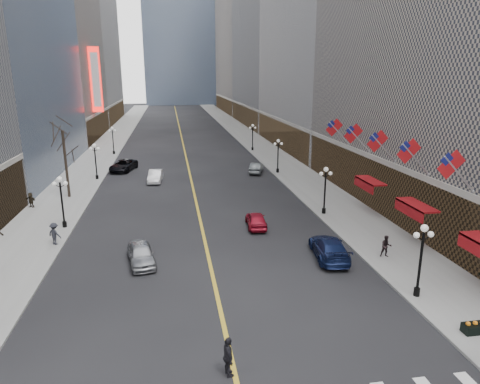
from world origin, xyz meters
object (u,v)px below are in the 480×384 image
object	(u,v)px
car_nb_mid	(155,176)
streetlamp_east_0	(421,253)
car_nb_near	(141,254)
car_sb_near	(329,248)
streetlamp_west_1	(61,197)
car_nb_far	(123,165)
streetlamp_east_1	(325,185)
streetlamp_west_2	(95,158)
streetlamp_west_3	(113,138)
car_sb_mid	(256,220)
car_sb_far	(256,168)
streetlamp_east_2	(278,152)
streetlamp_east_3	(253,134)

from	to	relation	value
car_nb_mid	streetlamp_east_0	bearing A→B (deg)	-58.46
car_nb_near	car_sb_near	world-z (taller)	car_sb_near
streetlamp_west_1	car_nb_mid	size ratio (longest dim) A/B	1.02
car_nb_far	streetlamp_east_1	bearing A→B (deg)	-32.46
streetlamp_west_2	car_nb_far	size ratio (longest dim) A/B	0.81
streetlamp_west_2	car_nb_mid	bearing A→B (deg)	-16.08
streetlamp_west_3	car_sb_mid	bearing A→B (deg)	-66.66
streetlamp_west_3	car_sb_mid	world-z (taller)	streetlamp_west_3
car_nb_far	car_nb_mid	bearing A→B (deg)	-42.08
car_sb_far	streetlamp_east_2	bearing A→B (deg)	-176.22
streetlamp_west_2	car_sb_near	world-z (taller)	streetlamp_west_2
streetlamp_west_1	streetlamp_east_1	bearing A→B (deg)	0.00
streetlamp_east_0	car_nb_near	size ratio (longest dim) A/B	1.04
streetlamp_west_3	car_nb_near	bearing A→B (deg)	-81.02
streetlamp_east_0	streetlamp_east_1	size ratio (longest dim) A/B	1.00
streetlamp_east_0	car_nb_near	xyz separation A→B (m)	(-16.59, 7.62, -2.16)
streetlamp_east_1	car_nb_near	bearing A→B (deg)	-153.20
car_sb_mid	streetlamp_west_1	bearing A→B (deg)	-3.78
streetlamp_west_2	car_nb_near	bearing A→B (deg)	-75.12
streetlamp_west_3	car_sb_far	xyz separation A→B (m)	(20.80, -17.24, -2.19)
car_sb_mid	car_nb_far	bearing A→B (deg)	-57.37
car_nb_far	car_sb_mid	world-z (taller)	car_nb_far
streetlamp_west_1	car_sb_far	size ratio (longest dim) A/B	1.05
streetlamp_east_1	car_sb_far	bearing A→B (deg)	98.49
streetlamp_west_1	streetlamp_east_0	bearing A→B (deg)	-34.14
streetlamp_east_3	streetlamp_west_1	world-z (taller)	same
streetlamp_west_3	streetlamp_west_1	bearing A→B (deg)	-90.00
car_nb_far	car_sb_mid	bearing A→B (deg)	-46.10
car_nb_far	streetlamp_west_1	bearing A→B (deg)	-81.46
streetlamp_west_2	car_nb_near	xyz separation A→B (m)	(7.01, -26.38, -2.16)
streetlamp_east_1	car_sb_near	xyz separation A→B (m)	(-3.10, -9.57, -2.12)
streetlamp_west_3	car_sb_near	world-z (taller)	streetlamp_west_3
streetlamp_west_2	car_nb_far	world-z (taller)	streetlamp_west_2
streetlamp_west_1	streetlamp_west_3	bearing A→B (deg)	90.00
car_sb_mid	streetlamp_east_0	bearing A→B (deg)	121.51
streetlamp_west_2	streetlamp_west_3	world-z (taller)	same
streetlamp_east_0	car_sb_far	bearing A→B (deg)	94.61
streetlamp_west_3	car_sb_mid	xyz separation A→B (m)	(16.53, -38.31, -2.21)
car_sb_mid	car_sb_far	xyz separation A→B (m)	(4.27, 21.07, 0.03)
streetlamp_west_1	car_sb_far	distance (m)	28.09
streetlamp_east_0	car_sb_mid	distance (m)	15.56
car_nb_mid	car_nb_near	bearing A→B (deg)	-86.27
streetlamp_east_0	car_nb_far	size ratio (longest dim) A/B	0.81
streetlamp_west_3	streetlamp_east_2	bearing A→B (deg)	-37.33
car_nb_mid	car_nb_far	size ratio (longest dim) A/B	0.79
streetlamp_east_2	streetlamp_east_3	distance (m)	18.00
streetlamp_east_1	streetlamp_east_3	world-z (taller)	same
streetlamp_west_1	car_sb_near	distance (m)	22.72
car_nb_near	car_nb_mid	bearing A→B (deg)	79.44
streetlamp_east_3	streetlamp_east_0	bearing A→B (deg)	-90.00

